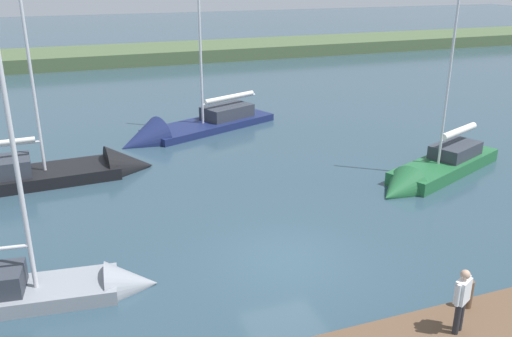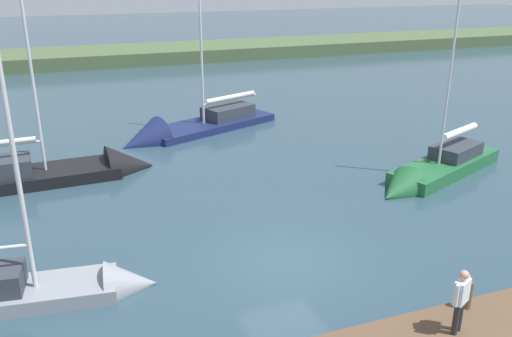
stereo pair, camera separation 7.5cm
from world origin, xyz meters
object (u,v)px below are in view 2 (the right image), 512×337
at_px(sailboat_inner_slip, 434,174).
at_px(mooring_post_near, 468,295).
at_px(person_on_dock, 461,298).
at_px(sailboat_far_right, 41,293).
at_px(sailboat_mid_channel, 184,132).
at_px(sailboat_outer_mooring, 56,175).

bearing_deg(sailboat_inner_slip, mooring_post_near, 33.78).
height_order(sailboat_inner_slip, person_on_dock, sailboat_inner_slip).
bearing_deg(sailboat_inner_slip, person_on_dock, 32.05).
xyz_separation_m(sailboat_far_right, person_on_dock, (-8.97, 5.72, 1.38)).
xyz_separation_m(sailboat_mid_channel, sailboat_far_right, (7.15, 13.89, 0.05)).
distance_m(sailboat_mid_channel, sailboat_far_right, 15.62).
height_order(sailboat_mid_channel, sailboat_outer_mooring, sailboat_outer_mooring).
xyz_separation_m(mooring_post_near, sailboat_inner_slip, (-5.90, -8.91, -0.83)).
height_order(mooring_post_near, sailboat_far_right, sailboat_far_right).
distance_m(sailboat_outer_mooring, person_on_dock, 17.22).
height_order(sailboat_mid_channel, sailboat_far_right, sailboat_mid_channel).
height_order(sailboat_inner_slip, sailboat_far_right, sailboat_inner_slip).
xyz_separation_m(sailboat_inner_slip, sailboat_outer_mooring, (15.24, -5.35, 0.02)).
relative_size(sailboat_mid_channel, sailboat_outer_mooring, 0.85).
distance_m(mooring_post_near, sailboat_far_right, 11.09).
distance_m(mooring_post_near, sailboat_mid_channel, 19.15).
bearing_deg(mooring_post_near, person_on_dock, 37.82).
distance_m(sailboat_mid_channel, person_on_dock, 19.75).
xyz_separation_m(sailboat_inner_slip, sailboat_far_right, (15.75, 3.87, -0.00)).
height_order(sailboat_inner_slip, sailboat_outer_mooring, sailboat_outer_mooring).
bearing_deg(sailboat_outer_mooring, person_on_dock, -63.64).
bearing_deg(sailboat_mid_channel, sailboat_far_right, 40.32).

